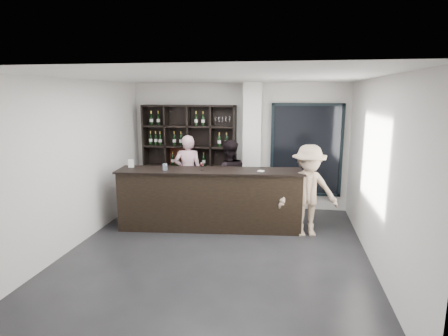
% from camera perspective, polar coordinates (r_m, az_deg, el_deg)
% --- Properties ---
extents(floor, '(5.00, 5.50, 0.01)m').
position_cam_1_polar(floor, '(6.55, -1.08, -12.63)').
color(floor, black).
rests_on(floor, ground).
extents(wine_shelf, '(2.20, 0.35, 2.40)m').
position_cam_1_polar(wine_shelf, '(8.87, -5.30, 1.79)').
color(wine_shelf, black).
rests_on(wine_shelf, floor).
extents(structural_column, '(0.40, 0.40, 2.90)m').
position_cam_1_polar(structural_column, '(8.48, 4.36, 3.07)').
color(structural_column, silver).
rests_on(structural_column, floor).
extents(glass_panel, '(1.60, 0.08, 2.10)m').
position_cam_1_polar(glass_panel, '(8.68, 12.41, 2.70)').
color(glass_panel, black).
rests_on(glass_panel, floor).
extents(tasting_counter, '(3.62, 0.74, 1.19)m').
position_cam_1_polar(tasting_counter, '(7.43, -2.16, -4.78)').
color(tasting_counter, black).
rests_on(tasting_counter, floor).
extents(taster_pink, '(0.69, 0.50, 1.74)m').
position_cam_1_polar(taster_pink, '(8.61, -5.50, -0.73)').
color(taster_pink, beige).
rests_on(taster_pink, floor).
extents(taster_black, '(0.96, 0.83, 1.70)m').
position_cam_1_polar(taster_black, '(8.04, 0.67, -1.70)').
color(taster_black, black).
rests_on(taster_black, floor).
extents(customer, '(1.23, 0.87, 1.73)m').
position_cam_1_polar(customer, '(7.17, 12.72, -3.42)').
color(customer, gray).
rests_on(customer, floor).
extents(wine_glass, '(0.10, 0.10, 0.19)m').
position_cam_1_polar(wine_glass, '(7.21, -3.39, 0.34)').
color(wine_glass, white).
rests_on(wine_glass, tasting_counter).
extents(spit_cup, '(0.11, 0.11, 0.13)m').
position_cam_1_polar(spit_cup, '(7.34, -8.99, 0.17)').
color(spit_cup, '#99AABD').
rests_on(spit_cup, tasting_counter).
extents(napkin_stack, '(0.14, 0.14, 0.02)m').
position_cam_1_polar(napkin_stack, '(7.16, 5.65, -0.46)').
color(napkin_stack, white).
rests_on(napkin_stack, tasting_counter).
extents(card_stand, '(0.11, 0.07, 0.16)m').
position_cam_1_polar(card_stand, '(7.75, -13.98, 0.68)').
color(card_stand, white).
rests_on(card_stand, tasting_counter).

